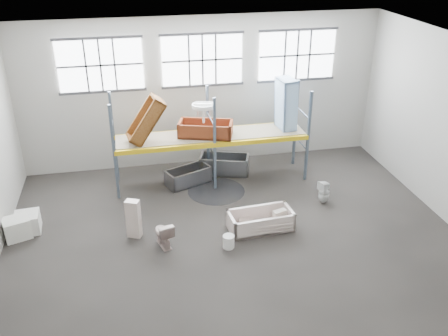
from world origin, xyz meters
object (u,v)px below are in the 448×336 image
object	(u,v)px
cistern_tall	(134,219)
blue_tub_upright	(286,104)
steel_tub_left	(188,176)
rust_tub_flat	(206,129)
steel_tub_right	(224,164)
bucket	(229,242)
carton_near	(17,228)
bathtub_beige	(260,220)
toilet_beige	(163,233)
toilet_white	(324,192)

from	to	relation	value
cistern_tall	blue_tub_upright	distance (m)	6.08
steel_tub_left	rust_tub_flat	xyz separation A→B (m)	(0.60, 0.06, 1.56)
steel_tub_right	bucket	size ratio (longest dim) A/B	4.57
blue_tub_upright	carton_near	xyz separation A→B (m)	(-8.11, -2.26, -2.11)
steel_tub_left	blue_tub_upright	xyz separation A→B (m)	(3.22, 0.18, 2.14)
steel_tub_right	bathtub_beige	bearing A→B (deg)	-85.51
cistern_tall	steel_tub_right	xyz separation A→B (m)	(3.12, 3.21, -0.25)
blue_tub_upright	carton_near	distance (m)	8.68
bathtub_beige	steel_tub_right	size ratio (longest dim) A/B	1.08
blue_tub_upright	steel_tub_left	bearing A→B (deg)	-176.79
toilet_beige	cistern_tall	xyz separation A→B (m)	(-0.72, 0.57, 0.18)
steel_tub_left	bucket	size ratio (longest dim) A/B	4.00
toilet_white	bucket	size ratio (longest dim) A/B	2.01
steel_tub_left	steel_tub_right	world-z (taller)	steel_tub_right
carton_near	blue_tub_upright	bearing A→B (deg)	15.61
toilet_white	rust_tub_flat	distance (m)	4.10
blue_tub_upright	toilet_white	bearing A→B (deg)	-75.15
carton_near	steel_tub_left	bearing A→B (deg)	23.11
rust_tub_flat	carton_near	distance (m)	6.08
toilet_beige	blue_tub_upright	xyz separation A→B (m)	(4.32, 3.42, 2.03)
blue_tub_upright	rust_tub_flat	bearing A→B (deg)	-177.33
steel_tub_left	blue_tub_upright	size ratio (longest dim) A/B	0.85
steel_tub_right	cistern_tall	bearing A→B (deg)	-134.11
rust_tub_flat	bucket	bearing A→B (deg)	-91.04
bathtub_beige	toilet_white	xyz separation A→B (m)	(2.23, 0.97, 0.10)
cistern_tall	rust_tub_flat	bearing A→B (deg)	73.30
rust_tub_flat	bucket	world-z (taller)	rust_tub_flat
cistern_tall	toilet_white	xyz separation A→B (m)	(5.63, 0.64, -0.19)
rust_tub_flat	blue_tub_upright	bearing A→B (deg)	2.67
toilet_beige	carton_near	distance (m)	3.96
bucket	steel_tub_left	bearing A→B (deg)	98.22
toilet_beige	bathtub_beige	bearing A→B (deg)	168.43
steel_tub_right	blue_tub_upright	world-z (taller)	blue_tub_upright
toilet_white	bucket	xyz separation A→B (m)	(-3.28, -1.66, -0.18)
bathtub_beige	bucket	size ratio (longest dim) A/B	4.95
toilet_white	steel_tub_left	size ratio (longest dim) A/B	0.50
bucket	carton_near	distance (m)	5.65
bathtub_beige	steel_tub_left	world-z (taller)	steel_tub_left
toilet_beige	rust_tub_flat	distance (m)	3.99
cistern_tall	bucket	size ratio (longest dim) A/B	3.09
bucket	carton_near	bearing A→B (deg)	163.56
cistern_tall	bathtub_beige	bearing A→B (deg)	19.37
cistern_tall	steel_tub_right	distance (m)	4.48
rust_tub_flat	carton_near	size ratio (longest dim) A/B	2.52
toilet_white	rust_tub_flat	bearing A→B (deg)	-143.98
bathtub_beige	steel_tub_left	bearing A→B (deg)	113.53
bathtub_beige	toilet_white	world-z (taller)	toilet_white
rust_tub_flat	blue_tub_upright	world-z (taller)	blue_tub_upright
cistern_tall	rust_tub_flat	xyz separation A→B (m)	(2.42, 2.73, 1.27)
rust_tub_flat	blue_tub_upright	size ratio (longest dim) A/B	0.99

